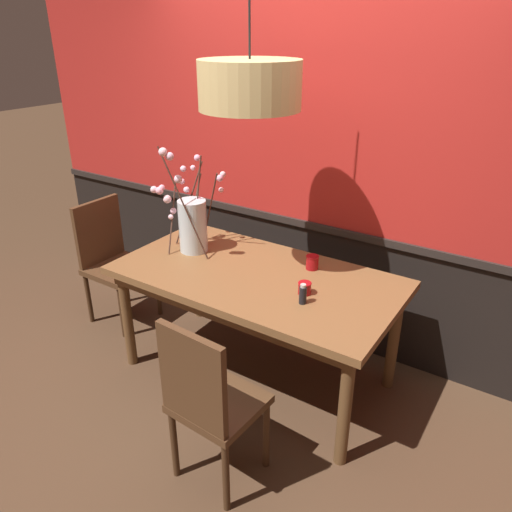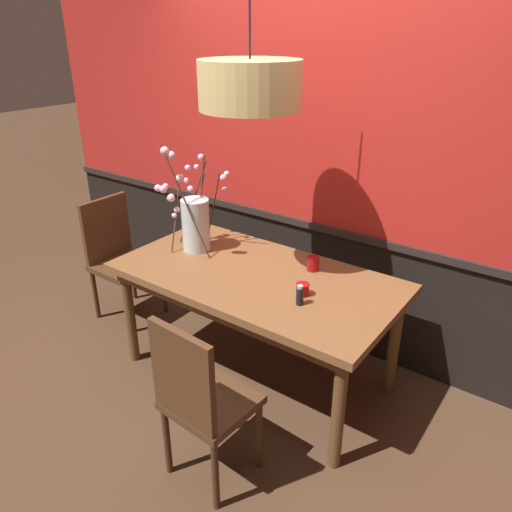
# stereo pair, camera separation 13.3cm
# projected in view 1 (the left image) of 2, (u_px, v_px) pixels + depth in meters

# --- Properties ---
(ground_plane) EXTENTS (24.00, 24.00, 0.00)m
(ground_plane) POSITION_uv_depth(u_px,v_px,m) (256.00, 373.00, 3.40)
(ground_plane) COLOR #4C3321
(back_wall) EXTENTS (5.10, 0.14, 2.76)m
(back_wall) POSITION_uv_depth(u_px,v_px,m) (313.00, 155.00, 3.36)
(back_wall) COLOR black
(back_wall) RESTS_ON ground
(dining_table) EXTENTS (1.78, 0.94, 0.77)m
(dining_table) POSITION_uv_depth(u_px,v_px,m) (256.00, 286.00, 3.11)
(dining_table) COLOR brown
(dining_table) RESTS_ON ground
(chair_head_west_end) EXTENTS (0.44, 0.45, 0.97)m
(chair_head_west_end) POSITION_uv_depth(u_px,v_px,m) (112.00, 256.00, 3.86)
(chair_head_west_end) COLOR #4C301C
(chair_head_west_end) RESTS_ON ground
(chair_far_side_left) EXTENTS (0.41, 0.40, 0.96)m
(chair_far_side_left) POSITION_uv_depth(u_px,v_px,m) (292.00, 249.00, 3.99)
(chair_far_side_left) COLOR #4C301C
(chair_far_side_left) RESTS_ON ground
(chair_far_side_right) EXTENTS (0.44, 0.41, 0.94)m
(chair_far_side_right) POSITION_uv_depth(u_px,v_px,m) (343.00, 266.00, 3.72)
(chair_far_side_right) COLOR #4C301C
(chair_far_side_right) RESTS_ON ground
(chair_near_side_right) EXTENTS (0.43, 0.42, 0.97)m
(chair_near_side_right) POSITION_uv_depth(u_px,v_px,m) (209.00, 399.00, 2.38)
(chair_near_side_right) COLOR #4C301C
(chair_near_side_right) RESTS_ON ground
(vase_with_blossoms) EXTENTS (0.44, 0.56, 0.77)m
(vase_with_blossoms) POSITION_uv_depth(u_px,v_px,m) (192.00, 224.00, 3.32)
(vase_with_blossoms) COLOR silver
(vase_with_blossoms) RESTS_ON dining_table
(candle_holder_nearer_center) EXTENTS (0.08, 0.08, 0.07)m
(candle_holder_nearer_center) POSITION_uv_depth(u_px,v_px,m) (305.00, 288.00, 2.83)
(candle_holder_nearer_center) COLOR #9E0F14
(candle_holder_nearer_center) RESTS_ON dining_table
(candle_holder_nearer_edge) EXTENTS (0.08, 0.08, 0.09)m
(candle_holder_nearer_edge) POSITION_uv_depth(u_px,v_px,m) (312.00, 262.00, 3.12)
(candle_holder_nearer_edge) COLOR #9E0F14
(candle_holder_nearer_edge) RESTS_ON dining_table
(condiment_bottle) EXTENTS (0.04, 0.04, 0.12)m
(condiment_bottle) POSITION_uv_depth(u_px,v_px,m) (303.00, 294.00, 2.73)
(condiment_bottle) COLOR black
(condiment_bottle) RESTS_ON dining_table
(pendant_lamp) EXTENTS (0.56, 0.56, 1.01)m
(pendant_lamp) POSITION_uv_depth(u_px,v_px,m) (249.00, 85.00, 2.61)
(pendant_lamp) COLOR tan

